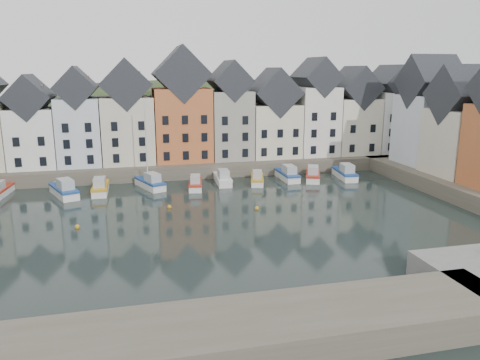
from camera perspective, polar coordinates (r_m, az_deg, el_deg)
name	(u,v)px	position (r m, az deg, el deg)	size (l,w,h in m)	color
ground	(215,227)	(49.46, -3.12, -5.74)	(260.00, 260.00, 0.00)	black
far_quay	(181,163)	(77.94, -7.17, 2.03)	(90.00, 16.00, 2.00)	#4F4A3D
near_wall	(109,351)	(28.44, -15.65, -19.44)	(50.00, 6.00, 2.00)	#4F4A3D
hillside	(171,223)	(107.88, -8.46, -5.23)	(153.60, 70.40, 64.00)	#252F17
far_terrace	(202,116)	(75.24, -4.71, 7.76)	(72.37, 8.16, 17.78)	beige
right_terrace	(466,124)	(70.30, 25.80, 6.12)	(8.30, 24.25, 16.36)	silver
mooring_buoys	(171,214)	(53.94, -8.35, -4.06)	(20.50, 5.50, 0.50)	#C08816
boat_a	(0,191)	(68.80, -27.24, -1.17)	(2.43, 6.04, 2.26)	silver
boat_b	(64,190)	(65.02, -20.63, -1.19)	(4.59, 7.29, 2.68)	silver
boat_c	(100,188)	(65.22, -16.66, -0.90)	(2.12, 6.45, 2.46)	silver
boat_d	(150,182)	(66.21, -10.86, -0.30)	(4.24, 6.79, 12.42)	silver
boat_e	(196,184)	(65.17, -5.45, -0.47)	(2.69, 6.00, 2.22)	silver
boat_f	(223,179)	(67.66, -2.11, 0.15)	(2.26, 6.36, 2.41)	silver
boat_g	(257,179)	(67.77, 2.11, 0.12)	(3.22, 6.02, 2.21)	silver
boat_h	(287,175)	(70.42, 5.80, 0.65)	(2.07, 6.63, 2.54)	silver
boat_i	(313,175)	(70.71, 8.88, 0.60)	(4.29, 6.76, 2.49)	silver
boat_j	(345,173)	(72.65, 12.69, 0.79)	(2.93, 6.95, 2.59)	silver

